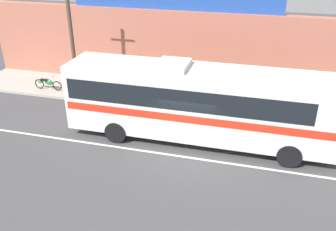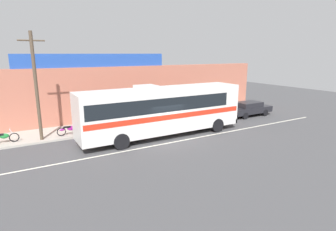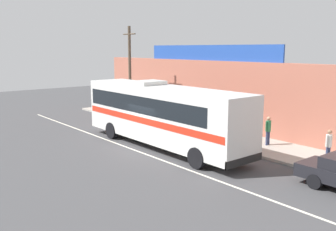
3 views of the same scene
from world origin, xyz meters
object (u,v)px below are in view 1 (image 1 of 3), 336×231
object	(u,v)px
intercity_bus	(197,100)
utility_pole	(71,34)
motorcycle_red	(109,91)
motorcycle_black	(48,83)
pedestrian_far_right	(284,90)

from	to	relation	value
intercity_bus	utility_pole	bearing A→B (deg)	158.33
intercity_bus	motorcycle_red	xyz separation A→B (m)	(-5.84, 3.25, -1.50)
motorcycle_black	pedestrian_far_right	xyz separation A→B (m)	(14.05, 1.26, 0.54)
motorcycle_red	pedestrian_far_right	world-z (taller)	pedestrian_far_right
intercity_bus	motorcycle_black	distance (m)	10.71
utility_pole	pedestrian_far_right	world-z (taller)	utility_pole
intercity_bus	motorcycle_red	bearing A→B (deg)	150.88
motorcycle_black	motorcycle_red	distance (m)	4.20
motorcycle_black	motorcycle_red	size ratio (longest dim) A/B	0.99
utility_pole	pedestrian_far_right	xyz separation A→B (m)	(11.78, 1.63, -2.76)
intercity_bus	motorcycle_red	size ratio (longest dim) A/B	6.55
intercity_bus	motorcycle_red	world-z (taller)	intercity_bus
intercity_bus	motorcycle_black	world-z (taller)	intercity_bus
motorcycle_black	utility_pole	bearing A→B (deg)	-9.46
motorcycle_red	motorcycle_black	bearing A→B (deg)	177.15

